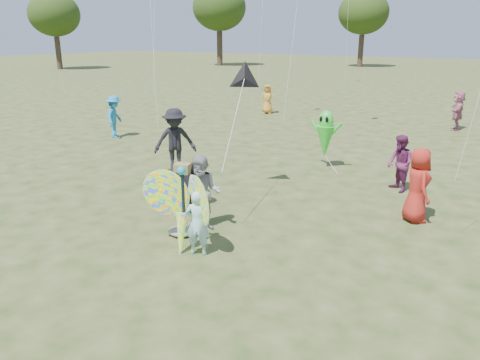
% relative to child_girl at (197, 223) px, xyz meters
% --- Properties ---
extents(ground, '(160.00, 160.00, 0.00)m').
position_rel_child_girl_xyz_m(ground, '(0.31, -0.22, -0.61)').
color(ground, '#51592B').
rests_on(ground, ground).
extents(child_girl, '(0.52, 0.44, 1.22)m').
position_rel_child_girl_xyz_m(child_girl, '(0.00, 0.00, 0.00)').
color(child_girl, '#9BD0DC').
rests_on(child_girl, ground).
extents(adult_man, '(0.94, 0.87, 1.56)m').
position_rel_child_girl_xyz_m(adult_man, '(-0.61, 1.01, 0.17)').
color(adult_man, gray).
rests_on(adult_man, ground).
extents(grey_bag, '(0.51, 0.42, 0.16)m').
position_rel_child_girl_xyz_m(grey_bag, '(-0.81, 0.48, -0.53)').
color(grey_bag, gray).
rests_on(grey_bag, ground).
extents(crowd_a, '(0.86, 0.93, 1.60)m').
position_rel_child_girl_xyz_m(crowd_a, '(3.01, 3.75, 0.19)').
color(crowd_a, '#A9221B').
rests_on(crowd_a, ground).
extents(crowd_b, '(1.35, 1.32, 1.86)m').
position_rel_child_girl_xyz_m(crowd_b, '(-3.75, 3.99, 0.32)').
color(crowd_b, black).
rests_on(crowd_b, ground).
extents(crowd_e, '(0.89, 0.89, 1.46)m').
position_rel_child_girl_xyz_m(crowd_e, '(2.21, 5.58, 0.12)').
color(crowd_e, '#652150').
rests_on(crowd_e, ground).
extents(crowd_g, '(0.83, 0.68, 1.45)m').
position_rel_child_girl_xyz_m(crowd_g, '(-6.50, 14.66, 0.12)').
color(crowd_g, '#CA892F').
rests_on(crowd_g, ground).
extents(crowd_i, '(0.99, 1.20, 1.62)m').
position_rel_child_girl_xyz_m(crowd_i, '(-8.81, 6.52, 0.20)').
color(crowd_i, '#217EB5').
rests_on(crowd_i, ground).
extents(crowd_j, '(0.68, 1.56, 1.63)m').
position_rel_child_girl_xyz_m(crowd_j, '(2.27, 15.09, 0.21)').
color(crowd_j, '#BA6A84').
rests_on(crowd_j, ground).
extents(jogging_stroller, '(0.70, 1.12, 1.09)m').
position_rel_child_girl_xyz_m(jogging_stroller, '(-1.64, 1.77, 0.01)').
color(jogging_stroller, black).
rests_on(jogging_stroller, ground).
extents(butterfly_kite, '(1.74, 0.75, 1.81)m').
position_rel_child_girl_xyz_m(butterfly_kite, '(-0.34, 0.00, 0.21)').
color(butterfly_kite, red).
rests_on(butterfly_kite, ground).
extents(delta_kite_rig, '(1.37, 2.71, 2.01)m').
position_rel_child_girl_xyz_m(delta_kite_rig, '(-1.12, 3.48, 2.23)').
color(delta_kite_rig, black).
rests_on(delta_kite_rig, ground).
extents(alien_kite, '(1.12, 0.69, 1.74)m').
position_rel_child_girl_xyz_m(alien_kite, '(-0.23, 6.65, 0.36)').
color(alien_kite, green).
rests_on(alien_kite, ground).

